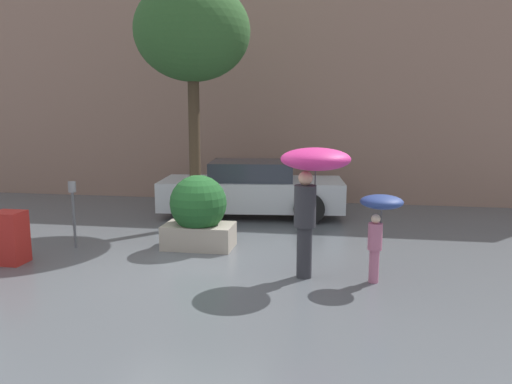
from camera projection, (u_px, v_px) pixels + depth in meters
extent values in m
plane|color=#51565B|center=(183.00, 269.00, 8.25)|extent=(40.00, 40.00, 0.00)
cube|color=#8C6B5B|center=(252.00, 95.00, 14.08)|extent=(18.00, 0.30, 6.00)
cube|color=#9E9384|center=(199.00, 236.00, 9.47)|extent=(1.31, 0.77, 0.45)
sphere|color=#1E5123|center=(198.00, 203.00, 9.37)|extent=(1.07, 1.07, 1.07)
cylinder|color=#2D2D33|center=(304.00, 252.00, 7.78)|extent=(0.24, 0.24, 0.82)
cylinder|color=#2D2D33|center=(305.00, 206.00, 7.65)|extent=(0.34, 0.34, 0.65)
sphere|color=tan|center=(305.00, 178.00, 7.58)|extent=(0.22, 0.22, 0.22)
cylinder|color=#4C4C51|center=(315.00, 182.00, 7.61)|extent=(0.02, 0.02, 0.69)
ellipsoid|color=#E02D84|center=(316.00, 159.00, 7.56)|extent=(1.07, 1.07, 0.34)
cylinder|color=#B76684|center=(374.00, 266.00, 7.57)|extent=(0.15, 0.15, 0.51)
cylinder|color=#B76684|center=(375.00, 236.00, 7.50)|extent=(0.21, 0.21, 0.41)
sphere|color=beige|center=(376.00, 219.00, 7.45)|extent=(0.14, 0.14, 0.14)
cylinder|color=#4C4C51|center=(381.00, 218.00, 7.49)|extent=(0.02, 0.02, 0.50)
ellipsoid|color=navy|center=(382.00, 202.00, 7.45)|extent=(0.64, 0.64, 0.20)
cube|color=#B7BCC1|center=(252.00, 193.00, 12.30)|extent=(4.57, 2.16, 0.70)
cube|color=#2D333D|center=(252.00, 170.00, 12.20)|extent=(2.13, 1.65, 0.45)
cylinder|color=black|center=(191.00, 207.00, 11.57)|extent=(0.73, 0.29, 0.71)
cylinder|color=black|center=(203.00, 195.00, 13.26)|extent=(0.73, 0.29, 0.71)
cylinder|color=black|center=(309.00, 209.00, 11.40)|extent=(0.73, 0.29, 0.71)
cylinder|color=black|center=(306.00, 196.00, 13.09)|extent=(0.73, 0.29, 0.71)
cylinder|color=#423323|center=(195.00, 147.00, 10.94)|extent=(0.25, 0.25, 3.55)
ellipsoid|color=#2D5628|center=(192.00, 31.00, 10.53)|extent=(2.46, 2.46, 2.09)
cylinder|color=#595B60|center=(74.00, 220.00, 9.45)|extent=(0.05, 0.05, 1.07)
cylinder|color=gray|center=(72.00, 187.00, 9.34)|extent=(0.14, 0.14, 0.20)
cube|color=#B2231E|center=(9.00, 238.00, 8.48)|extent=(0.50, 0.44, 0.90)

